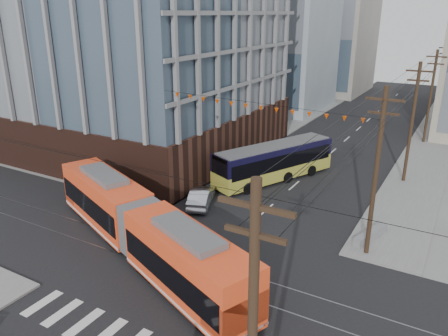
{
  "coord_description": "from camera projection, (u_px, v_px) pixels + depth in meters",
  "views": [
    {
      "loc": [
        12.9,
        -15.3,
        14.92
      ],
      "look_at": [
        -0.81,
        8.54,
        5.11
      ],
      "focal_mm": 35.0,
      "sensor_mm": 36.0,
      "label": 1
    }
  ],
  "objects": [
    {
      "name": "ground",
      "position": [
        158.0,
        306.0,
        23.56
      ],
      "size": [
        160.0,
        160.0,
        0.0
      ],
      "primitive_type": "plane",
      "color": "slate"
    },
    {
      "name": "office_building",
      "position": [
        122.0,
        19.0,
        47.86
      ],
      "size": [
        30.0,
        25.0,
        28.6
      ],
      "primitive_type": "cube",
      "color": "#381E16",
      "rests_on": "ground"
    },
    {
      "name": "bg_bldg_nw_near",
      "position": [
        271.0,
        51.0,
        70.97
      ],
      "size": [
        18.0,
        16.0,
        18.0
      ],
      "primitive_type": "cube",
      "color": "#8C99A5",
      "rests_on": "ground"
    },
    {
      "name": "bg_bldg_nw_far",
      "position": [
        327.0,
        39.0,
        85.56
      ],
      "size": [
        16.0,
        18.0,
        20.0
      ],
      "primitive_type": "cube",
      "color": "gray",
      "rests_on": "ground"
    },
    {
      "name": "utility_pole_far",
      "position": [
        442.0,
        81.0,
        63.44
      ],
      "size": [
        0.3,
        0.3,
        11.0
      ],
      "primitive_type": "cylinder",
      "color": "black",
      "rests_on": "ground"
    },
    {
      "name": "streetcar",
      "position": [
        141.0,
        228.0,
        27.78
      ],
      "size": [
        20.22,
        10.58,
        3.98
      ],
      "primitive_type": null,
      "rotation": [
        0.0,
        0.0,
        -0.39
      ],
      "color": "#FF4A1F",
      "rests_on": "ground"
    },
    {
      "name": "city_bus",
      "position": [
        274.0,
        162.0,
        40.75
      ],
      "size": [
        7.68,
        12.52,
        3.55
      ],
      "primitive_type": null,
      "rotation": [
        0.0,
        0.0,
        -0.43
      ],
      "color": "black",
      "rests_on": "ground"
    },
    {
      "name": "parked_car_silver",
      "position": [
        201.0,
        197.0,
        35.58
      ],
      "size": [
        3.15,
        4.79,
        1.49
      ],
      "primitive_type": "imported",
      "rotation": [
        0.0,
        0.0,
        3.52
      ],
      "color": "#A7ACB7",
      "rests_on": "ground"
    },
    {
      "name": "parked_car_white",
      "position": [
        238.0,
        174.0,
        40.69
      ],
      "size": [
        3.75,
        5.56,
        1.5
      ],
      "primitive_type": "imported",
      "rotation": [
        0.0,
        0.0,
        3.49
      ],
      "color": "silver",
      "rests_on": "ground"
    },
    {
      "name": "parked_car_grey",
      "position": [
        256.0,
        160.0,
        44.6
      ],
      "size": [
        2.96,
        5.31,
        1.4
      ],
      "primitive_type": "imported",
      "rotation": [
        0.0,
        0.0,
        3.27
      ],
      "color": "slate",
      "rests_on": "ground"
    },
    {
      "name": "jersey_barrier",
      "position": [
        370.0,
        236.0,
        30.18
      ],
      "size": [
        1.89,
        3.78,
        0.74
      ],
      "primitive_type": "cube",
      "rotation": [
        0.0,
        0.0,
        -0.3
      ],
      "color": "slate",
      "rests_on": "ground"
    }
  ]
}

